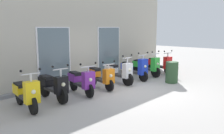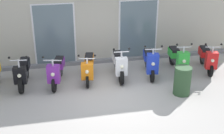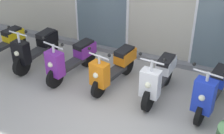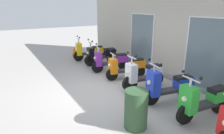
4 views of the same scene
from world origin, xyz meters
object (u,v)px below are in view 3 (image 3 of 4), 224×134
Objects in this scene: scooter_purple at (71,59)px; scooter_black at (36,48)px; scooter_blue at (212,89)px; scooter_orange at (114,67)px; scooter_white at (158,78)px.

scooter_black is at bearing 173.16° from scooter_purple.
scooter_black is 1.01× the size of scooter_purple.
scooter_blue is (4.21, -0.11, 0.03)m from scooter_black.
scooter_blue reaches higher than scooter_orange.
scooter_black is 1.04× the size of scooter_orange.
scooter_black is 1.00× the size of scooter_blue.
scooter_white is 1.08m from scooter_blue.
scooter_blue reaches higher than scooter_black.
scooter_white is at bearing -1.67° from scooter_orange.
scooter_purple is at bearing -179.15° from scooter_white.
scooter_white is at bearing 179.42° from scooter_blue.
scooter_white reaches higher than scooter_orange.
scooter_white is (2.07, 0.03, 0.00)m from scooter_purple.
scooter_orange is 0.96× the size of scooter_blue.
scooter_black is 3.13m from scooter_white.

